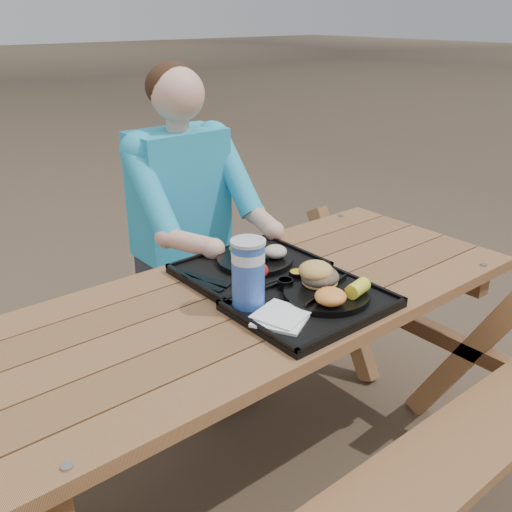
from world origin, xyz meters
TOP-DOWN VIEW (x-y plane):
  - ground at (0.00, 0.00)m, footprint 60.00×60.00m
  - picnic_table at (0.00, 0.00)m, footprint 1.80×1.49m
  - tray_near at (0.07, -0.18)m, footprint 0.45×0.35m
  - tray_far at (0.09, 0.14)m, footprint 0.45×0.35m
  - plate_near at (0.13, -0.18)m, footprint 0.26×0.26m
  - plate_far at (0.12, 0.15)m, footprint 0.26×0.26m
  - napkin_stack at (-0.07, -0.20)m, footprint 0.19×0.19m
  - soda_cup at (-0.08, -0.07)m, footprint 0.10×0.10m
  - condiment_bbq at (0.07, -0.06)m, footprint 0.05×0.05m
  - condiment_mustard at (0.14, -0.04)m, footprint 0.05×0.05m
  - sandwich at (0.15, -0.13)m, footprint 0.11×0.11m
  - mac_cheese at (0.08, -0.24)m, footprint 0.09×0.09m
  - corn_cob at (0.18, -0.25)m, footprint 0.09×0.09m
  - cutlery_far at (-0.09, 0.15)m, footprint 0.09×0.18m
  - burger at (0.12, 0.20)m, footprint 0.10×0.10m
  - baked_beans at (0.07, 0.10)m, footprint 0.08×0.08m
  - potato_salad at (0.18, 0.11)m, footprint 0.08×0.08m
  - diner at (0.19, 0.71)m, footprint 0.48×0.84m

SIDE VIEW (x-z plane):
  - ground at x=0.00m, z-range 0.00..0.00m
  - picnic_table at x=0.00m, z-range 0.00..0.75m
  - diner at x=0.19m, z-range 0.00..1.28m
  - tray_near at x=0.07m, z-range 0.75..0.77m
  - tray_far at x=0.09m, z-range 0.75..0.77m
  - cutlery_far at x=-0.09m, z-range 0.77..0.78m
  - napkin_stack at x=-0.07m, z-range 0.77..0.79m
  - plate_near at x=0.13m, z-range 0.77..0.79m
  - plate_far at x=0.12m, z-range 0.77..0.79m
  - condiment_bbq at x=0.07m, z-range 0.77..0.80m
  - condiment_mustard at x=0.14m, z-range 0.77..0.80m
  - baked_beans at x=0.07m, z-range 0.79..0.82m
  - potato_salad at x=0.18m, z-range 0.79..0.83m
  - corn_cob at x=0.18m, z-range 0.79..0.83m
  - mac_cheese at x=0.08m, z-range 0.79..0.84m
  - burger at x=0.12m, z-range 0.79..0.88m
  - sandwich at x=0.15m, z-range 0.79..0.91m
  - soda_cup at x=-0.08m, z-range 0.77..0.96m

